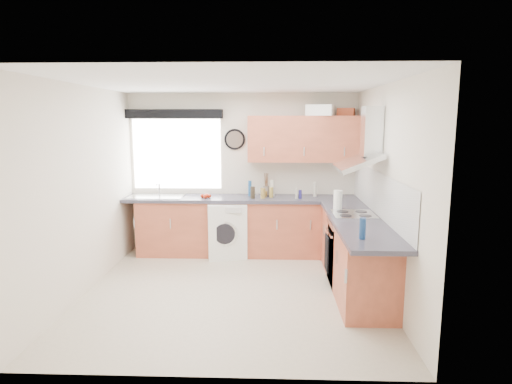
{
  "coord_description": "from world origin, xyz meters",
  "views": [
    {
      "loc": [
        0.46,
        -4.99,
        2.09
      ],
      "look_at": [
        0.25,
        0.85,
        1.1
      ],
      "focal_mm": 30.0,
      "sensor_mm": 36.0,
      "label": 1
    }
  ],
  "objects_px": {
    "washing_machine": "(227,229)",
    "oven": "(352,252)",
    "extractor_hood": "(365,146)",
    "upper_cabinets": "(303,139)"
  },
  "relations": [
    {
      "from": "upper_cabinets",
      "to": "oven",
      "type": "bearing_deg",
      "value": -67.46
    },
    {
      "from": "upper_cabinets",
      "to": "washing_machine",
      "type": "bearing_deg",
      "value": -169.15
    },
    {
      "from": "upper_cabinets",
      "to": "washing_machine",
      "type": "xyz_separation_m",
      "value": [
        -1.17,
        -0.23,
        -1.38
      ]
    },
    {
      "from": "oven",
      "to": "extractor_hood",
      "type": "bearing_deg",
      "value": -0.0
    },
    {
      "from": "oven",
      "to": "washing_machine",
      "type": "xyz_separation_m",
      "value": [
        -1.72,
        1.1,
        -0.0
      ]
    },
    {
      "from": "oven",
      "to": "washing_machine",
      "type": "height_order",
      "value": "oven"
    },
    {
      "from": "washing_machine",
      "to": "oven",
      "type": "bearing_deg",
      "value": -42.46
    },
    {
      "from": "extractor_hood",
      "to": "washing_machine",
      "type": "height_order",
      "value": "extractor_hood"
    },
    {
      "from": "extractor_hood",
      "to": "upper_cabinets",
      "type": "bearing_deg",
      "value": 116.13
    },
    {
      "from": "upper_cabinets",
      "to": "washing_machine",
      "type": "relative_size",
      "value": 2.01
    }
  ]
}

